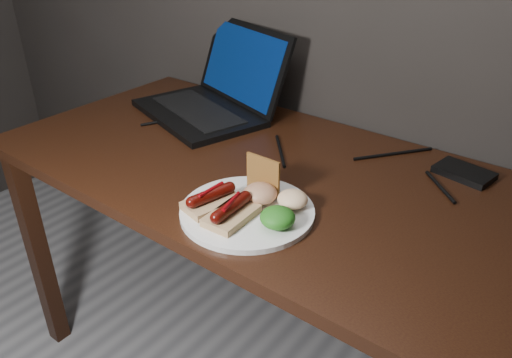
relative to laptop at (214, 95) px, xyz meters
name	(u,v)px	position (x,y,z in m)	size (l,w,h in m)	color
desk	(263,196)	(0.33, -0.20, -0.14)	(1.40, 0.70, 0.75)	black
laptop	(214,95)	(0.00, 0.00, 0.00)	(0.48, 0.44, 0.25)	black
hard_drive	(464,173)	(0.74, 0.05, -0.05)	(0.13, 0.08, 0.02)	black
desk_cables	(307,148)	(0.37, -0.05, -0.05)	(0.87, 0.36, 0.01)	black
plate	(247,211)	(0.44, -0.39, -0.05)	(0.28, 0.28, 0.01)	silver
bread_sausage_left	(211,199)	(0.37, -0.43, -0.02)	(0.09, 0.13, 0.04)	tan
bread_sausage_center	(231,212)	(0.43, -0.44, -0.02)	(0.08, 0.12, 0.04)	tan
crispbread	(263,175)	(0.42, -0.31, 0.00)	(0.09, 0.01, 0.09)	#AE702F
salad_greens	(278,218)	(0.52, -0.40, -0.02)	(0.07, 0.07, 0.04)	#1C5210
salsa_mound	(260,193)	(0.44, -0.35, -0.02)	(0.07, 0.07, 0.04)	maroon
coleslaw_mound	(293,199)	(0.50, -0.32, -0.02)	(0.06, 0.06, 0.04)	silver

